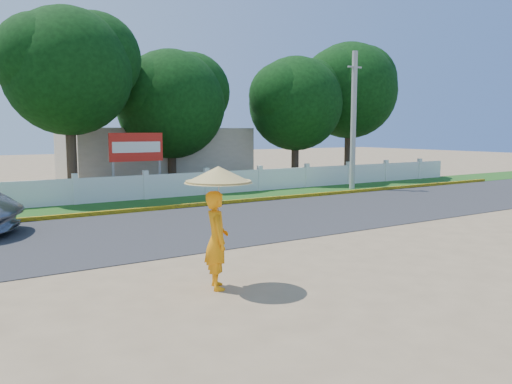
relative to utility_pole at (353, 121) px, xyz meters
The scene contains 10 objects.
ground 14.45m from the utility_pole, 138.50° to the right, with size 120.00×120.00×0.00m, color #9E8460.
road 12.06m from the utility_pole, 155.50° to the right, with size 60.00×7.00×0.02m, color #38383A.
grass_verge 11.08m from the utility_pole, behind, with size 60.00×3.50×0.03m, color #2D601E.
curb 11.11m from the utility_pole, behind, with size 40.00×0.18×0.16m, color yellow.
fence 11.08m from the utility_pole, 169.64° to the left, with size 40.00×0.10×1.10m, color silver.
building_near 11.66m from the utility_pole, 130.68° to the left, with size 10.00×6.00×3.20m, color #B7AD99.
utility_pole is the anchor object (origin of this frame).
monk_with_parasol 17.57m from the utility_pole, 141.36° to the right, with size 1.30×1.30×2.37m.
billboard 11.01m from the utility_pole, 163.98° to the left, with size 2.50×0.13×2.95m.
tree_row 7.99m from the utility_pole, 143.27° to the left, with size 34.60×7.48×8.61m.
Camera 1 is at (-7.51, -9.97, 3.04)m, focal length 35.00 mm.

